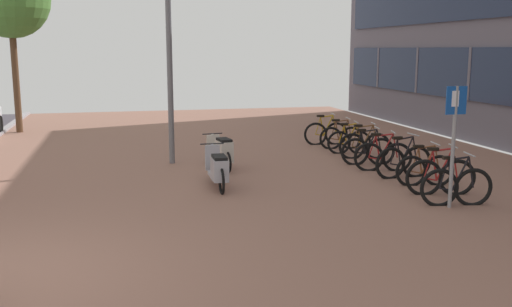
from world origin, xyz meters
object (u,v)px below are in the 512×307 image
Objects in this scene: bicycle_rack_00 at (456,187)px; bicycle_rack_08 at (341,137)px; lamp_post at (169,37)px; bicycle_rack_03 at (404,162)px; scooter_mid at (218,169)px; bicycle_rack_09 at (326,133)px; bicycle_rack_04 at (383,157)px; bicycle_rack_06 at (364,146)px; bicycle_rack_02 at (425,170)px; parking_sign at (454,133)px; scooter_near at (221,152)px; bicycle_rack_05 at (368,151)px; bicycle_rack_07 at (349,142)px; bicycle_rack_01 at (441,177)px.

bicycle_rack_00 reaches higher than bicycle_rack_08.
lamp_post is at bearing 132.06° from bicycle_rack_00.
bicycle_rack_03 is 4.23m from scooter_mid.
bicycle_rack_09 is 6.25m from scooter_mid.
bicycle_rack_03 is at bearing -81.25° from bicycle_rack_04.
bicycle_rack_06 is 1.01× the size of bicycle_rack_09.
bicycle_rack_06 is at bearing 87.34° from bicycle_rack_03.
parking_sign reaches higher than bicycle_rack_02.
parking_sign is (-0.19, -0.11, 1.03)m from bicycle_rack_00.
bicycle_rack_02 is 4.72m from bicycle_rack_08.
bicycle_rack_03 is at bearing -26.82° from scooter_near.
scooter_near is at bearing -41.33° from lamp_post.
bicycle_rack_09 is (-0.10, 4.72, -0.01)m from bicycle_rack_03.
bicycle_rack_06 reaches higher than bicycle_rack_02.
bicycle_rack_03 is 0.25× the size of lamp_post.
scooter_mid is at bearing -169.56° from bicycle_rack_04.
bicycle_rack_06 reaches higher than bicycle_rack_05.
scooter_mid is (-4.11, -0.76, 0.06)m from bicycle_rack_04.
bicycle_rack_00 is at bearing -94.21° from bicycle_rack_03.
scooter_near is 3.10m from lamp_post.
bicycle_rack_02 is 1.04× the size of bicycle_rack_07.
bicycle_rack_06 is (0.13, 3.93, -0.02)m from bicycle_rack_01.
bicycle_rack_03 is 0.80m from bicycle_rack_04.
bicycle_rack_01 is 4.72m from bicycle_rack_07.
bicycle_rack_01 reaches higher than scooter_mid.
bicycle_rack_08 is at bearing 86.08° from parking_sign.
lamp_post is (-0.68, 2.87, 2.74)m from scooter_mid.
bicycle_rack_05 is 1.06× the size of bicycle_rack_08.
bicycle_rack_00 is 5.62m from scooter_near.
bicycle_rack_09 is (-0.08, 6.29, -0.02)m from bicycle_rack_01.
scooter_mid is at bearing -76.61° from lamp_post.
parking_sign is (-0.44, -6.40, 1.05)m from bicycle_rack_08.
bicycle_rack_01 is 1.08× the size of bicycle_rack_02.
bicycle_rack_06 is (0.11, 2.36, -0.01)m from bicycle_rack_03.
bicycle_rack_08 is at bearing 86.40° from bicycle_rack_04.
parking_sign is at bearing -32.86° from scooter_mid.
bicycle_rack_08 is at bearing 27.26° from scooter_near.
bicycle_rack_05 is at bearing 92.35° from bicycle_rack_01.
bicycle_rack_01 is 1.57m from bicycle_rack_03.
bicycle_rack_01 is 0.63× the size of parking_sign.
scooter_near is 5.67m from parking_sign.
bicycle_rack_03 is (0.17, 2.36, 0.00)m from bicycle_rack_00.
bicycle_rack_00 is 1.10× the size of bicycle_rack_07.
lamp_post is at bearing -159.30° from bicycle_rack_09.
bicycle_rack_05 is 4.36m from scooter_mid.
scooter_near is at bearing 137.29° from bicycle_rack_01.
bicycle_rack_08 is (-0.01, 4.72, -0.00)m from bicycle_rack_02.
bicycle_rack_03 is 1.02× the size of bicycle_rack_06.
bicycle_rack_09 reaches higher than bicycle_rack_08.
scooter_mid is 0.86× the size of parking_sign.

